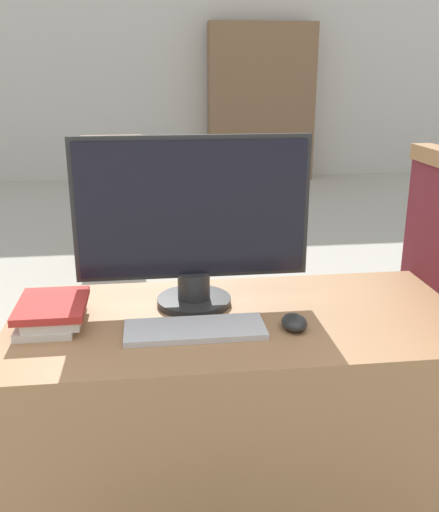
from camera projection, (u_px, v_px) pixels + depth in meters
The scene contains 8 objects.
wall_back at pixel (163, 70), 7.33m from camera, with size 12.00×0.06×2.80m.
desk at pixel (238, 430), 1.71m from camera, with size 1.28×0.61×0.75m.
monitor at pixel (193, 222), 1.61m from camera, with size 0.67×0.22×0.49m.
keyboard at pixel (195, 329), 1.50m from camera, with size 0.37×0.14×0.02m.
mouse at pixel (294, 322), 1.52m from camera, with size 0.07×0.09×0.04m.
book_stack at pixel (52, 312), 1.54m from camera, with size 0.18×0.23×0.07m.
far_chair at pixel (114, 198), 4.21m from camera, with size 0.44×0.44×0.95m.
bookshelf_far at pixel (261, 103), 7.38m from camera, with size 1.36×0.32×1.97m.
Camera 1 is at (-0.24, -1.14, 1.41)m, focal length 40.00 mm.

